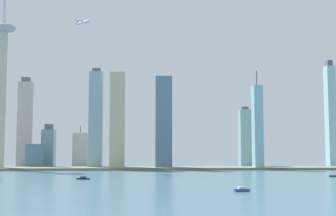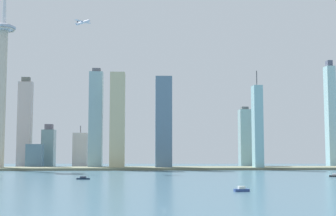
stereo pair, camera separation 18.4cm
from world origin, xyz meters
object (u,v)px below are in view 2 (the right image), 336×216
Objects in this scene: skyscraper_1 at (49,147)px; skyscraper_2 at (245,138)px; skyscraper_6 at (25,124)px; skyscraper_3 at (164,123)px; skyscraper_4 at (258,127)px; skyscraper_0 at (80,150)px; boat_1 at (335,176)px; observation_tower at (2,69)px; skyscraper_5 at (117,121)px; skyscraper_8 at (96,119)px; boat_2 at (83,178)px; skyscraper_9 at (331,115)px; boat_4 at (242,190)px; skyscraper_10 at (35,156)px; airplane at (83,22)px.

skyscraper_2 is (346.72, -35.74, 16.32)m from skyscraper_1.
skyscraper_6 is at bearing -169.33° from skyscraper_1.
skyscraper_3 is 0.95× the size of skyscraper_4.
skyscraper_0 reaches higher than boat_1.
observation_tower is 24.69× the size of boat_1.
skyscraper_5 is (184.78, 7.86, -81.72)m from observation_tower.
boat_2 is (13.61, -253.64, -80.43)m from skyscraper_8.
skyscraper_1 is 222.78m from skyscraper_3.
skyscraper_9 is (410.24, 27.01, 10.15)m from skyscraper_8.
observation_tower is at bearing -177.57° from skyscraper_5.
skyscraper_9 reaches higher than skyscraper_0.
boat_4 is at bearing -68.71° from skyscraper_8.
skyscraper_10 is at bearing 170.12° from skyscraper_3.
observation_tower is at bearing -138.44° from skyscraper_10.
skyscraper_2 is 265.57m from boat_1.
skyscraper_6 is at bearing 156.62° from skyscraper_5.
skyscraper_6 is 75.28m from skyscraper_10.
skyscraper_6 is (-40.96, -7.72, 42.19)m from skyscraper_1.
skyscraper_9 is at bearing -3.24° from skyscraper_6.
skyscraper_9 reaches higher than skyscraper_2.
skyscraper_8 is 438.32m from boat_4.
skyscraper_4 is 226.95m from skyscraper_5.
skyscraper_8 reaches higher than boat_4.
skyscraper_3 is 151.59m from skyscraper_4.
skyscraper_10 is at bearing -55.01° from skyscraper_6.
skyscraper_9 is (153.59, -2.60, 40.08)m from skyscraper_2.
skyscraper_3 is 302.57m from skyscraper_9.
skyscraper_5 is at bearing -82.60° from boat_4.
airplane is at bearing -161.87° from skyscraper_2.
boat_2 is at bearing -144.72° from skyscraper_9.
skyscraper_3 is at bearing 154.89° from boat_1.
skyscraper_3 is at bearing -93.14° from boat_4.
airplane reaches higher than skyscraper_4.
skyscraper_4 reaches higher than skyscraper_5.
skyscraper_8 is at bearing 8.70° from observation_tower.
skyscraper_9 is at bearing 3.77° from skyscraper_8.
skyscraper_9 is at bearing -134.63° from boat_2.
skyscraper_3 is 224.79m from skyscraper_10.
skyscraper_8 is 11.54× the size of boat_2.
skyscraper_10 is (-69.75, -42.01, -10.12)m from skyscraper_0.
skyscraper_8 is at bearing 120.70° from airplane.
observation_tower is 163.68m from skyscraper_1.
skyscraper_4 is at bearing -8.84° from skyscraper_10.
skyscraper_8 is (-111.78, 19.94, 6.13)m from skyscraper_3.
skyscraper_2 is 158.75m from skyscraper_9.
skyscraper_10 is at bearing 170.36° from skyscraper_8.
skyscraper_1 is 0.72× the size of skyscraper_2.
skyscraper_6 is at bearing 176.76° from skyscraper_9.
skyscraper_2 is at bearing 6.58° from skyscraper_8.
boat_4 is (142.83, -147.90, 0.33)m from boat_2.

